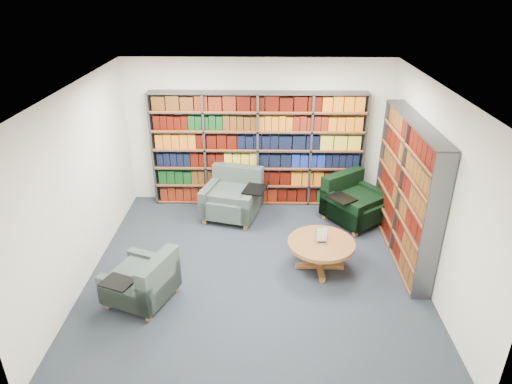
{
  "coord_description": "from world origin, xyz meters",
  "views": [
    {
      "loc": [
        0.12,
        -5.83,
        4.15
      ],
      "look_at": [
        0.0,
        0.6,
        1.05
      ],
      "focal_mm": 32.0,
      "sensor_mm": 36.0,
      "label": 1
    }
  ],
  "objects_px": {
    "chair_teal_left": "(234,197)",
    "coffee_table": "(321,247)",
    "chair_green_right": "(352,202)",
    "chair_teal_front": "(145,283)"
  },
  "relations": [
    {
      "from": "chair_teal_left",
      "to": "chair_teal_front",
      "type": "bearing_deg",
      "value": -112.42
    },
    {
      "from": "chair_green_right",
      "to": "coffee_table",
      "type": "height_order",
      "value": "chair_green_right"
    },
    {
      "from": "chair_teal_left",
      "to": "coffee_table",
      "type": "height_order",
      "value": "chair_teal_left"
    },
    {
      "from": "chair_green_right",
      "to": "chair_teal_front",
      "type": "xyz_separation_m",
      "value": [
        -3.25,
        -2.41,
        -0.04
      ]
    },
    {
      "from": "chair_teal_left",
      "to": "coffee_table",
      "type": "xyz_separation_m",
      "value": [
        1.44,
        -1.76,
        0.03
      ]
    },
    {
      "from": "chair_teal_left",
      "to": "coffee_table",
      "type": "bearing_deg",
      "value": -50.62
    },
    {
      "from": "chair_green_right",
      "to": "chair_teal_front",
      "type": "distance_m",
      "value": 4.05
    },
    {
      "from": "chair_green_right",
      "to": "chair_teal_front",
      "type": "relative_size",
      "value": 1.19
    },
    {
      "from": "coffee_table",
      "to": "chair_teal_left",
      "type": "bearing_deg",
      "value": 129.38
    },
    {
      "from": "coffee_table",
      "to": "chair_teal_front",
      "type": "bearing_deg",
      "value": -161.97
    }
  ]
}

